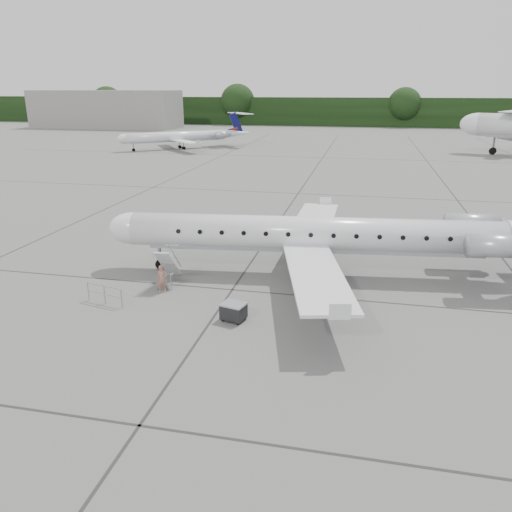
# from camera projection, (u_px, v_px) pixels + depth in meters

# --- Properties ---
(ground) EXTENTS (320.00, 320.00, 0.00)m
(ground) POSITION_uv_depth(u_px,v_px,m) (328.00, 320.00, 23.86)
(ground) COLOR slate
(ground) RESTS_ON ground
(treeline) EXTENTS (260.00, 4.00, 8.00)m
(treeline) POSITION_uv_depth(u_px,v_px,m) (364.00, 112.00, 142.94)
(treeline) COLOR black
(treeline) RESTS_ON ground
(terminal_building) EXTENTS (40.00, 14.00, 10.00)m
(terminal_building) POSITION_uv_depth(u_px,v_px,m) (106.00, 109.00, 138.20)
(terminal_building) COLOR slate
(terminal_building) RESTS_ON ground
(main_regional_jet) EXTENTS (29.42, 22.65, 7.03)m
(main_regional_jet) POSITION_uv_depth(u_px,v_px,m) (314.00, 217.00, 28.62)
(main_regional_jet) COLOR silver
(main_regional_jet) RESTS_ON ground
(airstair) EXTENTS (1.11, 2.44, 2.20)m
(airstair) POSITION_uv_depth(u_px,v_px,m) (168.00, 265.00, 28.10)
(airstair) COLOR silver
(airstair) RESTS_ON ground
(passenger) EXTENTS (0.66, 0.59, 1.52)m
(passenger) POSITION_uv_depth(u_px,v_px,m) (162.00, 279.00, 26.95)
(passenger) COLOR #986353
(passenger) RESTS_ON ground
(safety_railing) EXTENTS (2.16, 0.59, 1.00)m
(safety_railing) POSITION_uv_depth(u_px,v_px,m) (105.00, 295.00, 25.54)
(safety_railing) COLOR #92959A
(safety_railing) RESTS_ON ground
(baggage_cart) EXTENTS (1.26, 1.12, 0.93)m
(baggage_cart) POSITION_uv_depth(u_px,v_px,m) (234.00, 311.00, 23.72)
(baggage_cart) COLOR black
(baggage_cart) RESTS_ON ground
(bg_regional_left) EXTENTS (29.13, 28.06, 6.21)m
(bg_regional_left) POSITION_uv_depth(u_px,v_px,m) (176.00, 132.00, 89.76)
(bg_regional_left) COLOR silver
(bg_regional_left) RESTS_ON ground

